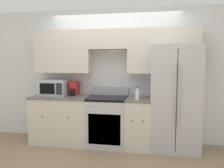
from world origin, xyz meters
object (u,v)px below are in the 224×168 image
object	(u,v)px
refrigerator	(174,98)
microwave	(54,87)
bottle	(137,95)
oven_range	(108,121)

from	to	relation	value
refrigerator	microwave	size ratio (longest dim) A/B	3.44
bottle	refrigerator	bearing A→B (deg)	22.11
refrigerator	oven_range	bearing A→B (deg)	-176.84
microwave	bottle	size ratio (longest dim) A/B	2.31
bottle	microwave	bearing A→B (deg)	171.15
microwave	bottle	bearing A→B (deg)	-8.85
refrigerator	bottle	xyz separation A→B (m)	(-0.65, -0.26, 0.08)
oven_range	microwave	xyz separation A→B (m)	(-1.09, 0.06, 0.60)
refrigerator	microwave	distance (m)	2.30
oven_range	refrigerator	size ratio (longest dim) A/B	0.58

